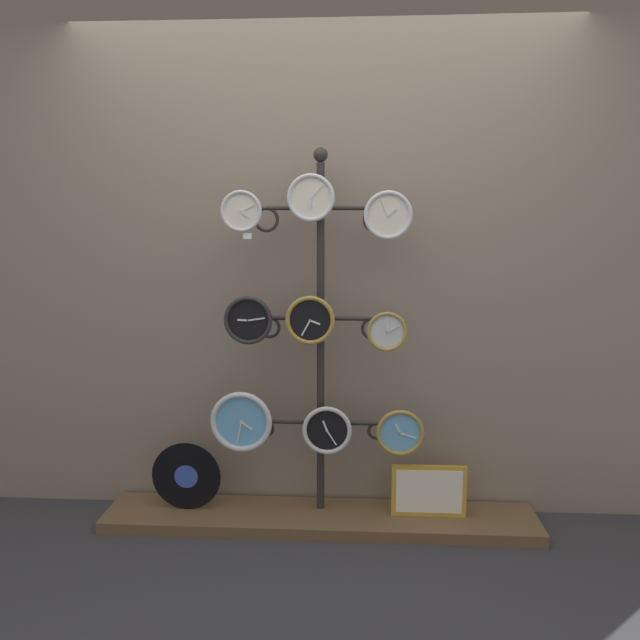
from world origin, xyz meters
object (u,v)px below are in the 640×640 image
object	(u,v)px
clock_middle_left	(248,320)
clock_middle_center	(310,320)
clock_bottom_right	(400,433)
display_stand	(321,400)
clock_middle_right	(387,331)
clock_top_center	(311,198)
picture_frame	(429,491)
vinyl_record	(186,476)
clock_top_right	(388,215)
clock_bottom_left	(241,422)
clock_top_left	(241,211)
clock_bottom_center	(327,430)

from	to	relation	value
clock_middle_left	clock_middle_center	bearing A→B (deg)	-0.58
clock_middle_left	clock_bottom_right	size ratio (longest dim) A/B	1.00
display_stand	clock_middle_right	size ratio (longest dim) A/B	9.77
clock_top_center	clock_middle_left	xyz separation A→B (m)	(-0.30, -0.03, -0.58)
clock_top_center	clock_bottom_right	bearing A→B (deg)	-1.31
clock_middle_left	picture_frame	xyz separation A→B (m)	(0.89, 0.05, -0.87)
vinyl_record	picture_frame	bearing A→B (deg)	-0.04
clock_top_right	clock_bottom_left	xyz separation A→B (m)	(-0.70, -0.04, -1.00)
clock_top_right	clock_bottom_right	bearing A→B (deg)	-1.32
clock_top_right	vinyl_record	xyz separation A→B (m)	(-1.01, 0.02, -1.32)
clock_top_right	clock_bottom_right	distance (m)	1.06
clock_top_center	vinyl_record	size ratio (longest dim) A/B	0.63
clock_top_left	clock_top_right	size ratio (longest dim) A/B	0.86
clock_middle_center	clock_bottom_right	distance (m)	0.71
clock_top_right	picture_frame	bearing A→B (deg)	5.64
clock_middle_center	clock_bottom_center	bearing A→B (deg)	23.15
clock_bottom_right	clock_middle_left	bearing A→B (deg)	-178.28
clock_middle_right	clock_bottom_right	xyz separation A→B (m)	(0.07, 0.02, -0.51)
clock_top_center	picture_frame	size ratio (longest dim) A/B	0.60
clock_middle_center	clock_middle_left	bearing A→B (deg)	179.42
clock_top_center	clock_middle_center	bearing A→B (deg)	-93.77
clock_middle_center	clock_bottom_center	distance (m)	0.57
clock_top_left	clock_top_right	xyz separation A→B (m)	(0.69, 0.02, -0.02)
clock_top_right	clock_bottom_left	world-z (taller)	clock_top_right
clock_top_right	clock_bottom_left	distance (m)	1.23
display_stand	clock_bottom_left	world-z (taller)	display_stand
clock_top_right	clock_bottom_center	bearing A→B (deg)	178.52
display_stand	clock_top_center	size ratio (longest dim) A/B	8.36
clock_top_left	clock_bottom_left	distance (m)	1.02
clock_bottom_right	clock_top_left	bearing A→B (deg)	-179.01
clock_bottom_center	picture_frame	bearing A→B (deg)	1.72
clock_bottom_left	clock_bottom_center	distance (m)	0.43
clock_top_center	clock_bottom_left	bearing A→B (deg)	-172.50
display_stand	clock_bottom_right	distance (m)	0.43
clock_bottom_center	clock_middle_center	bearing A→B (deg)	-156.85
clock_top_right	clock_bottom_center	distance (m)	1.09
vinyl_record	clock_top_right	bearing A→B (deg)	-1.34
clock_middle_right	clock_bottom_center	world-z (taller)	clock_middle_right
clock_middle_left	vinyl_record	bearing A→B (deg)	172.14
clock_middle_right	clock_bottom_right	bearing A→B (deg)	14.34
clock_middle_center	clock_bottom_right	size ratio (longest dim) A/B	1.01
clock_top_center	clock_middle_right	xyz separation A→B (m)	(0.36, -0.03, -0.63)
display_stand	clock_top_right	xyz separation A→B (m)	(0.32, -0.08, 0.92)
display_stand	picture_frame	xyz separation A→B (m)	(0.55, -0.06, -0.44)
clock_bottom_left	clock_bottom_right	bearing A→B (deg)	2.57
clock_top_center	clock_bottom_left	distance (m)	1.14
clock_top_right	vinyl_record	world-z (taller)	clock_top_right
clock_middle_left	clock_middle_center	world-z (taller)	clock_middle_center
clock_top_center	clock_middle_left	world-z (taller)	clock_top_center
clock_bottom_left	clock_bottom_center	world-z (taller)	clock_bottom_left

